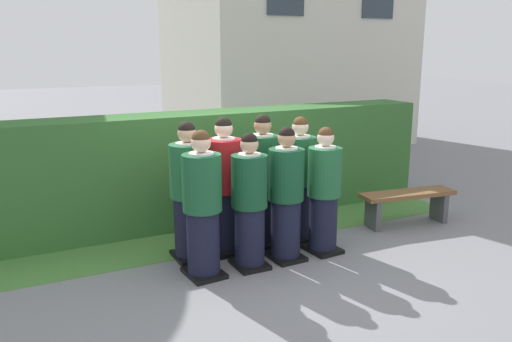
% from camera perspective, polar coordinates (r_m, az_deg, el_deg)
% --- Properties ---
extents(ground_plane, '(60.00, 60.00, 0.00)m').
position_cam_1_polar(ground_plane, '(6.29, 1.12, -9.86)').
color(ground_plane, slate).
extents(student_front_row_0, '(0.42, 0.53, 1.63)m').
position_cam_1_polar(student_front_row_0, '(5.72, -5.83, -4.02)').
color(student_front_row_0, black).
rests_on(student_front_row_0, ground).
extents(student_front_row_1, '(0.41, 0.45, 1.56)m').
position_cam_1_polar(student_front_row_1, '(5.93, -0.71, -3.67)').
color(student_front_row_1, black).
rests_on(student_front_row_1, ground).
extents(student_front_row_2, '(0.41, 0.47, 1.59)m').
position_cam_1_polar(student_front_row_2, '(6.16, 3.26, -2.89)').
color(student_front_row_2, black).
rests_on(student_front_row_2, ground).
extents(student_front_row_3, '(0.40, 0.47, 1.56)m').
position_cam_1_polar(student_front_row_3, '(6.43, 7.35, -2.45)').
color(student_front_row_3, black).
rests_on(student_front_row_3, ground).
extents(student_rear_row_0, '(0.43, 0.48, 1.65)m').
position_cam_1_polar(student_rear_row_0, '(6.21, -7.30, -2.56)').
color(student_rear_row_0, black).
rests_on(student_rear_row_0, ground).
extents(student_in_red_blazer, '(0.44, 0.54, 1.67)m').
position_cam_1_polar(student_in_red_blazer, '(6.37, -3.44, -1.96)').
color(student_in_red_blazer, black).
rests_on(student_in_red_blazer, ground).
extents(student_rear_row_2, '(0.44, 0.54, 1.68)m').
position_cam_1_polar(student_rear_row_2, '(6.60, 0.71, -1.39)').
color(student_rear_row_2, black).
rests_on(student_rear_row_2, ground).
extents(student_rear_row_3, '(0.42, 0.48, 1.62)m').
position_cam_1_polar(student_rear_row_3, '(6.82, 4.70, -1.19)').
color(student_rear_row_3, black).
rests_on(student_rear_row_3, ground).
extents(hedge, '(7.00, 0.70, 1.58)m').
position_cam_1_polar(hedge, '(7.61, -5.22, 0.46)').
color(hedge, '#33662D').
rests_on(hedge, ground).
extents(wooden_bench, '(1.44, 0.55, 0.48)m').
position_cam_1_polar(wooden_bench, '(7.76, 16.07, -3.11)').
color(wooden_bench, brown).
rests_on(wooden_bench, ground).
extents(lawn_strip, '(7.00, 0.90, 0.01)m').
position_cam_1_polar(lawn_strip, '(7.12, -2.68, -7.00)').
color(lawn_strip, '#477A38').
rests_on(lawn_strip, ground).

